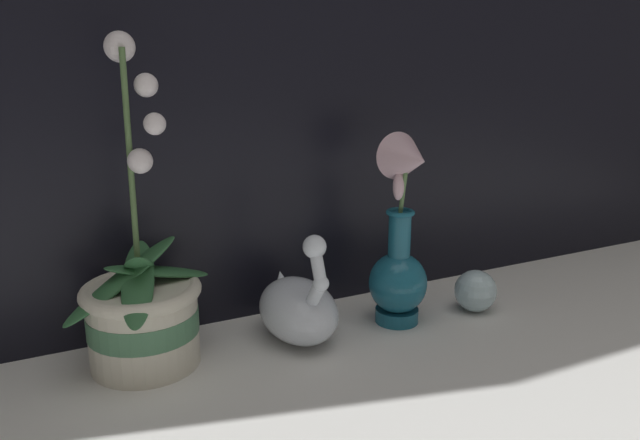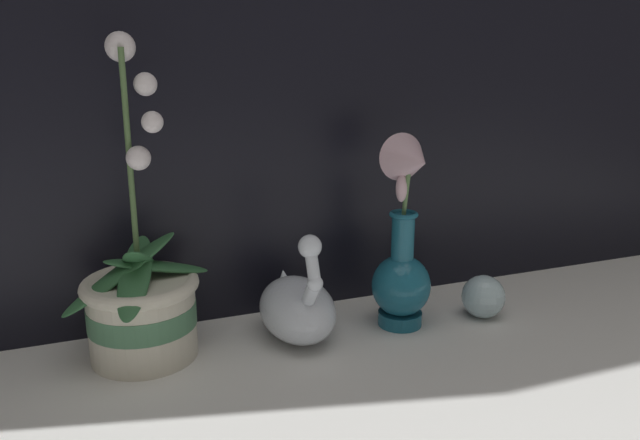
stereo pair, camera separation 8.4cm
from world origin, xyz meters
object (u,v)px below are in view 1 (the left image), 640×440
swan_figurine (298,306)px  blue_vase (401,249)px  orchid_potted_plant (143,309)px  glass_sphere (475,291)px

swan_figurine → blue_vase: size_ratio=0.60×
orchid_potted_plant → swan_figurine: (0.23, -0.02, -0.03)m
swan_figurine → glass_sphere: (0.32, -0.04, -0.02)m
swan_figurine → glass_sphere: swan_figurine is taller
orchid_potted_plant → glass_sphere: size_ratio=6.36×
blue_vase → glass_sphere: (0.14, -0.02, -0.09)m
orchid_potted_plant → blue_vase: bearing=-6.2°
swan_figurine → glass_sphere: 0.32m
glass_sphere → orchid_potted_plant: bearing=173.7°
swan_figurine → blue_vase: bearing=-7.1°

